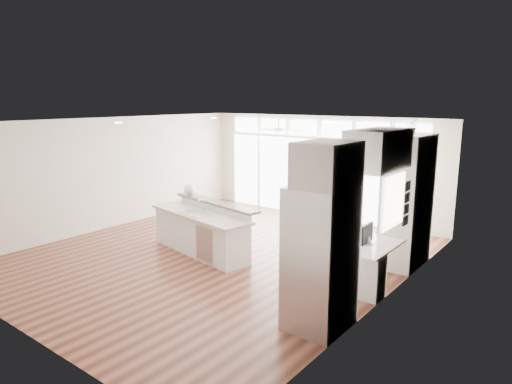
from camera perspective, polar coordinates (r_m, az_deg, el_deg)
The scene contains 24 objects.
floor at distance 9.47m, azimuth -4.61°, elevation -7.86°, with size 7.00×8.00×0.02m, color #492216.
ceiling at distance 8.94m, azimuth -4.89°, elevation 8.75°, with size 7.00×8.00×0.02m, color silver.
wall_back at distance 12.31m, azimuth 7.90°, elevation 3.15°, with size 7.00×0.04×2.70m, color beige.
wall_front at distance 6.80m, azimuth -28.16°, elevation -5.08°, with size 7.00×0.04×2.70m, color beige.
wall_left at distance 11.72m, azimuth -17.51°, elevation 2.30°, with size 0.04×8.00×2.70m, color beige.
wall_right at distance 7.28m, azimuth 16.12°, elevation -3.10°, with size 0.04×8.00×2.70m, color beige.
glass_wall at distance 12.31m, azimuth 7.73°, elevation 1.74°, with size 5.80×0.06×2.08m, color white.
transom_row at distance 12.15m, azimuth 7.90°, elevation 7.93°, with size 5.90×0.06×0.40m, color white.
desk_window at distance 7.52m, azimuth 16.77°, elevation -1.11°, with size 0.04×0.85×0.85m, color white.
ceiling_fan at distance 11.45m, azimuth 2.84°, elevation 8.31°, with size 1.16×1.16×0.32m, color white.
recessed_lights at distance 9.09m, azimuth -4.03°, elevation 8.69°, with size 3.40×3.00×0.02m, color white.
oven_cabinet at distance 9.06m, azimuth 18.38°, elevation -1.03°, with size 0.64×1.20×2.50m, color white.
desk_nook at distance 7.96m, azimuth 14.04°, elevation -9.03°, with size 0.72×1.30×0.76m, color white.
upper_cabinets at distance 7.49m, azimuth 15.06°, elevation 5.16°, with size 0.64×1.30×0.64m, color white.
refrigerator at distance 6.36m, azimuth 8.06°, elevation -8.17°, with size 0.76×0.90×2.00m, color #B3B2B7.
fridge_cabinet at distance 6.02m, azimuth 8.91°, elevation 3.44°, with size 0.64×0.90×0.60m, color white.
framed_photos at distance 8.12m, azimuth 18.29°, elevation -1.36°, with size 0.06×0.22×0.80m, color black.
kitchen_island at distance 9.46m, azimuth -6.99°, elevation -4.59°, with size 2.58×0.97×1.03m, color white.
rug at distance 8.48m, azimuth 13.57°, elevation -10.42°, with size 0.79×0.57×0.01m, color #3C2813.
office_chair at distance 8.66m, azimuth 9.43°, elevation -6.32°, with size 0.52×0.48×0.99m, color black.
fishbowl at distance 10.30m, azimuth -8.32°, elevation 0.35°, with size 0.25×0.25×0.25m, color silver.
monitor at distance 7.82m, azimuth 13.70°, elevation -5.06°, with size 0.07×0.44×0.36m, color black.
keyboard at distance 7.93m, azimuth 12.52°, elevation -6.08°, with size 0.11×0.30×0.02m, color white.
potted_plant at distance 8.87m, azimuth 18.95°, elevation 7.56°, with size 0.25×0.28×0.22m, color #2C632A.
Camera 1 is at (6.03, -6.58, 3.15)m, focal length 32.00 mm.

